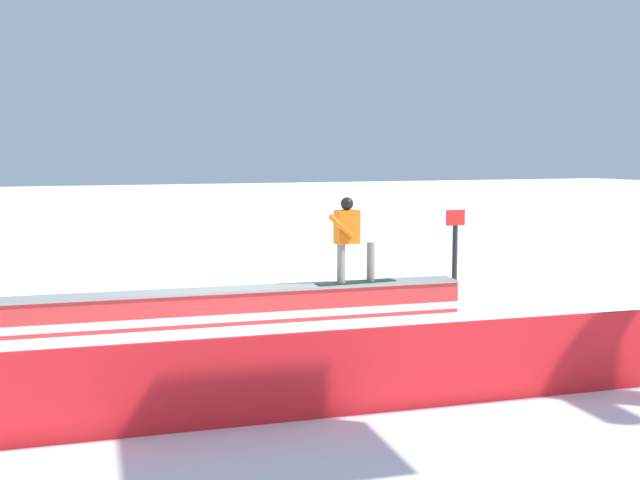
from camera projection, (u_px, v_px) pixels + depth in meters
The scene contains 5 objects.
ground_plane at pixel (238, 323), 13.05m from camera, with size 120.00×120.00×0.00m, color white.
grind_box at pixel (237, 307), 13.02m from camera, with size 7.82×1.32×0.58m.
snowboarder at pixel (349, 236), 13.43m from camera, with size 1.45×0.43×1.48m.
safety_fence at pixel (366, 371), 8.42m from camera, with size 11.04×0.06×0.94m, color red.
trail_marker at pixel (455, 250), 15.23m from camera, with size 0.40×0.10×1.71m.
Camera 1 is at (3.53, 12.40, 2.79)m, focal length 44.10 mm.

